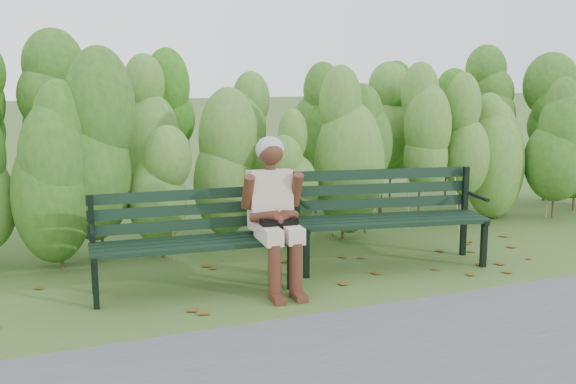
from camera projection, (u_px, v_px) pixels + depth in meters
name	position (u px, v px, depth m)	size (l,w,h in m)	color
ground	(302.00, 277.00, 6.26)	(80.00, 80.00, 0.00)	#445A28
footpath	(441.00, 375.00, 4.25)	(60.00, 2.50, 0.01)	#474749
hedge_band	(238.00, 127.00, 7.73)	(11.04, 1.67, 2.42)	#47381E
leaf_litter	(301.00, 281.00, 6.15)	(5.81, 2.08, 0.01)	brown
bench_left	(190.00, 232.00, 5.87)	(1.76, 0.70, 0.86)	black
bench_right	(387.00, 209.00, 6.64)	(1.94, 0.94, 0.93)	black
seated_woman	(274.00, 205.00, 5.87)	(0.55, 0.81, 1.33)	beige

